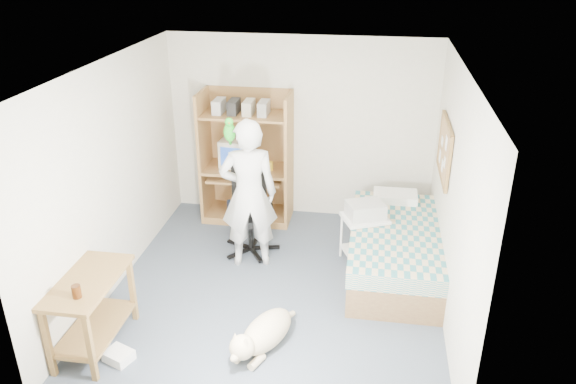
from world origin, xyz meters
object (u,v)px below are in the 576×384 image
object	(u,v)px
bed	(394,249)
dog	(263,333)
side_desk	(91,303)
computer_hutch	(247,162)
office_chair	(250,221)
person	(249,194)
printer_cart	(364,232)

from	to	relation	value
bed	dog	distance (m)	2.04
side_desk	computer_hutch	bearing A→B (deg)	73.86
computer_hutch	office_chair	size ratio (longest dim) A/B	1.64
person	printer_cart	bearing A→B (deg)	176.18
office_chair	bed	bearing A→B (deg)	-21.09
office_chair	dog	xyz separation A→B (m)	(0.53, -1.83, -0.22)
side_desk	dog	bearing A→B (deg)	7.51
bed	dog	world-z (taller)	bed
computer_hutch	side_desk	size ratio (longest dim) A/B	1.80
office_chair	printer_cart	world-z (taller)	office_chair
bed	printer_cart	xyz separation A→B (m)	(-0.36, 0.16, 0.11)
printer_cart	dog	bearing A→B (deg)	-140.20
side_desk	printer_cart	size ratio (longest dim) A/B	1.60
side_desk	printer_cart	xyz separation A→B (m)	(2.49, 1.97, -0.09)
side_desk	printer_cart	world-z (taller)	side_desk
bed	office_chair	size ratio (longest dim) A/B	1.84
office_chair	dog	world-z (taller)	office_chair
side_desk	office_chair	xyz separation A→B (m)	(1.08, 2.04, -0.10)
computer_hutch	side_desk	distance (m)	3.08
bed	person	bearing A→B (deg)	-177.29
printer_cart	office_chair	bearing A→B (deg)	153.61
dog	printer_cart	xyz separation A→B (m)	(0.89, 1.76, 0.23)
computer_hutch	office_chair	bearing A→B (deg)	-75.81
dog	printer_cart	distance (m)	1.98
person	printer_cart	xyz separation A→B (m)	(1.35, 0.24, -0.51)
office_chair	side_desk	bearing A→B (deg)	-131.57
computer_hutch	person	world-z (taller)	person
dog	bed	bearing A→B (deg)	76.12
computer_hutch	person	distance (m)	1.24
side_desk	dog	distance (m)	1.65
side_desk	printer_cart	bearing A→B (deg)	38.40
computer_hutch	printer_cart	distance (m)	1.95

